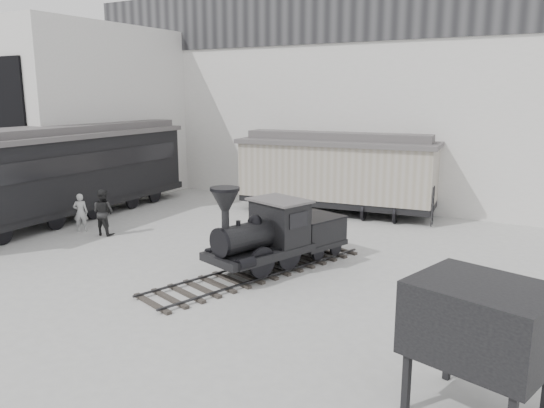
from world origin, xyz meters
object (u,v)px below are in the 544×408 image
Objects in this scene: boxcar at (336,171)px; visitor_b at (103,212)px; passenger_coach at (64,172)px; coal_hopper at (480,331)px; locomotive at (273,238)px; visitor_a at (81,212)px.

visitor_b is at bearing -134.47° from boxcar.
coal_hopper is (18.69, -6.56, -0.54)m from passenger_coach.
locomotive is 0.56× the size of passenger_coach.
passenger_coach is (-10.12, -7.26, 0.14)m from boxcar.
locomotive is 8.86m from boxcar.
passenger_coach is 5.48× the size of coal_hopper.
visitor_b is at bearing 141.89° from visitor_a.
passenger_coach is at bearing -67.36° from visitor_a.
visitor_a is 0.59× the size of coal_hopper.
coal_hopper reaches higher than visitor_a.
boxcar is 12.46m from passenger_coach.
boxcar is (-1.50, 8.68, 0.95)m from locomotive.
locomotive reaches higher than visitor_a.
passenger_coach is at bearing -169.02° from locomotive.
coal_hopper is at bearing 153.75° from visitor_b.
locomotive is 8.76m from coal_hopper.
visitor_b reaches higher than visitor_a.
coal_hopper is (16.39, -5.40, 0.82)m from visitor_a.
locomotive is at bearing 159.59° from coal_hopper.
visitor_a is (-9.32, 0.25, -0.26)m from locomotive.
coal_hopper reaches higher than visitor_b.
locomotive is 11.75m from passenger_coach.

